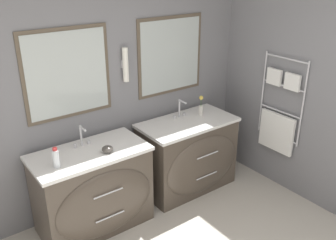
% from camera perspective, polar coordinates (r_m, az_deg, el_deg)
% --- Properties ---
extents(wall_back, '(5.47, 0.14, 2.60)m').
position_cam_1_polar(wall_back, '(3.82, -12.11, 4.36)').
color(wall_back, slate).
rests_on(wall_back, ground_plane).
extents(wall_right, '(0.13, 4.21, 2.60)m').
position_cam_1_polar(wall_right, '(4.20, 20.76, 4.84)').
color(wall_right, slate).
rests_on(wall_right, ground_plane).
extents(vanity_left, '(1.11, 0.65, 0.85)m').
position_cam_1_polar(vanity_left, '(3.80, -11.17, -10.53)').
color(vanity_left, '#4C4238').
rests_on(vanity_left, ground_plane).
extents(vanity_right, '(1.11, 0.65, 0.85)m').
position_cam_1_polar(vanity_right, '(4.35, 3.23, -5.41)').
color(vanity_right, '#4C4238').
rests_on(vanity_right, ground_plane).
extents(faucet_left, '(0.17, 0.13, 0.21)m').
position_cam_1_polar(faucet_left, '(3.69, -13.01, -2.43)').
color(faucet_left, silver).
rests_on(faucet_left, vanity_left).
extents(faucet_right, '(0.17, 0.13, 0.21)m').
position_cam_1_polar(faucet_right, '(4.25, 1.87, 1.72)').
color(faucet_right, silver).
rests_on(faucet_right, vanity_right).
extents(toiletry_bottle, '(0.06, 0.06, 0.19)m').
position_cam_1_polar(toiletry_bottle, '(3.39, -16.70, -5.58)').
color(toiletry_bottle, silver).
rests_on(toiletry_bottle, vanity_left).
extents(amenity_bowl, '(0.11, 0.11, 0.06)m').
position_cam_1_polar(amenity_bowl, '(3.56, -9.21, -4.40)').
color(amenity_bowl, '#4C4742').
rests_on(amenity_bowl, vanity_left).
extents(flower_vase, '(0.05, 0.05, 0.24)m').
position_cam_1_polar(flower_vase, '(4.34, 5.03, 1.98)').
color(flower_vase, silver).
rests_on(flower_vase, vanity_right).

